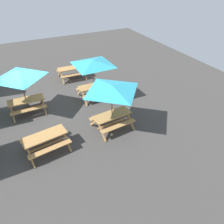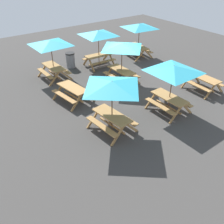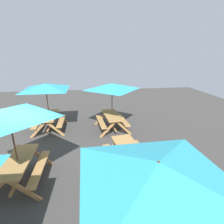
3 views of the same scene
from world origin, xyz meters
name	(u,v)px [view 3 (image 3 of 3)]	position (x,y,z in m)	size (l,w,h in m)	color
ground_plane	(25,175)	(0.00, 0.00, 0.00)	(26.57, 26.57, 0.00)	#3D3A38
picnic_table_0	(129,153)	(0.05, 3.30, 0.56)	(1.98, 1.75, 0.81)	#A87A44
picnic_table_1	(9,119)	(0.31, 0.03, 1.99)	(2.01, 2.01, 2.34)	#A87A44
picnic_table_2	(112,90)	(-3.12, 3.17, 1.99)	(2.19, 2.19, 2.34)	#A87A44
picnic_table_5	(46,90)	(-3.46, 0.14, 1.99)	(2.83, 2.83, 2.34)	#A87A44
picnic_table_7	(157,182)	(3.04, 2.94, 1.99)	(2.83, 2.83, 2.34)	#A87A44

